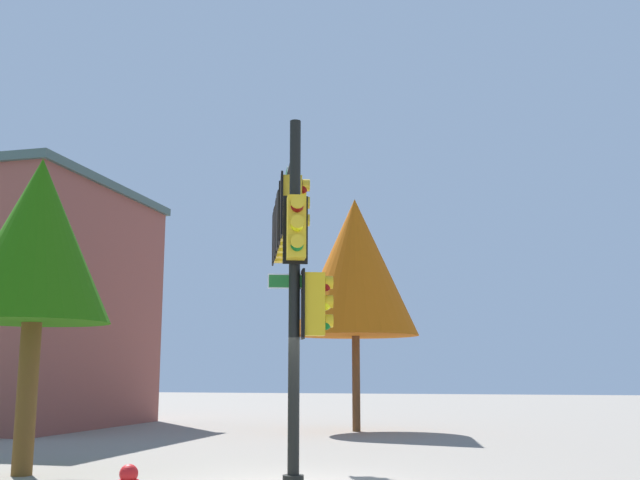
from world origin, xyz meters
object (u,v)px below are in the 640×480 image
(signal_pole_assembly, at_px, (292,240))
(tree_mid, at_px, (355,267))
(brick_building, at_px, (31,304))
(tree_far, at_px, (38,241))

(signal_pole_assembly, xyz_separation_m, tree_mid, (10.81, 0.82, 1.00))
(signal_pole_assembly, bearing_deg, brick_building, 52.24)
(tree_mid, relative_size, tree_far, 1.28)
(tree_mid, height_order, brick_building, brick_building)
(tree_mid, height_order, tree_far, tree_mid)
(signal_pole_assembly, bearing_deg, tree_mid, 4.34)
(tree_far, bearing_deg, signal_pole_assembly, -74.33)
(signal_pole_assembly, relative_size, tree_far, 1.05)
(tree_far, relative_size, brick_building, 0.68)
(tree_mid, bearing_deg, tree_far, 161.66)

